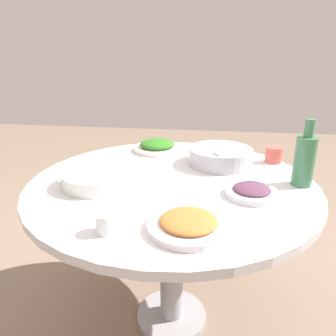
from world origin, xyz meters
name	(u,v)px	position (x,y,z in m)	size (l,w,h in m)	color
ground	(171,318)	(0.00, 0.00, 0.00)	(8.00, 8.00, 0.00)	#7E6957
round_dining_table	(172,204)	(0.00, 0.00, 0.62)	(1.16, 1.16, 0.73)	#99999E
rice_bowl	(220,156)	(-0.20, -0.22, 0.77)	(0.29, 0.29, 0.09)	#B2B5BA
soup_bowl	(98,178)	(0.28, 0.09, 0.76)	(0.28, 0.28, 0.06)	white
dish_tofu_braise	(189,224)	(-0.10, 0.37, 0.75)	(0.25, 0.25, 0.05)	silver
dish_eggplant	(252,191)	(-0.31, 0.11, 0.75)	(0.19, 0.19, 0.04)	silver
dish_greens	(157,146)	(0.13, -0.40, 0.75)	(0.25, 0.25, 0.06)	silver
green_bottle	(305,159)	(-0.51, -0.02, 0.84)	(0.08, 0.08, 0.26)	#3C784F
tea_cup_near	(106,223)	(0.14, 0.42, 0.76)	(0.06, 0.06, 0.06)	white
tea_cup_far	(274,155)	(-0.45, -0.29, 0.77)	(0.08, 0.08, 0.07)	#D0554C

